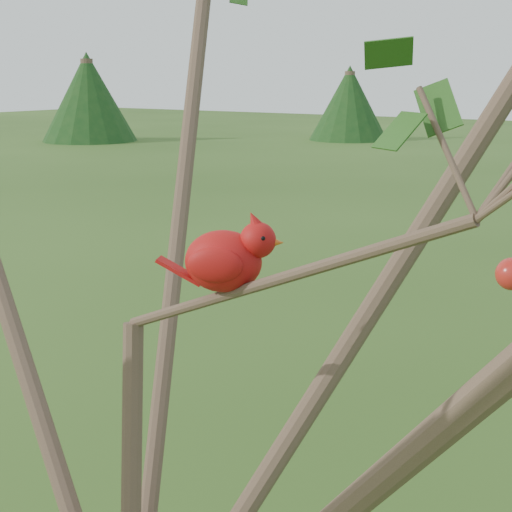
# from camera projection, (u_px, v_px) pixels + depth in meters

# --- Properties ---
(crabapple_tree) EXTENTS (2.35, 2.05, 2.95)m
(crabapple_tree) POSITION_uv_depth(u_px,v_px,m) (109.00, 243.00, 1.16)
(crabapple_tree) COLOR #483627
(crabapple_tree) RESTS_ON ground
(cardinal) EXTENTS (0.19, 0.13, 0.14)m
(cardinal) POSITION_uv_depth(u_px,v_px,m) (228.00, 258.00, 1.18)
(cardinal) COLOR red
(cardinal) RESTS_ON ground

